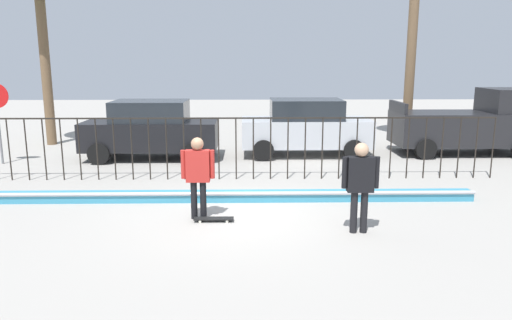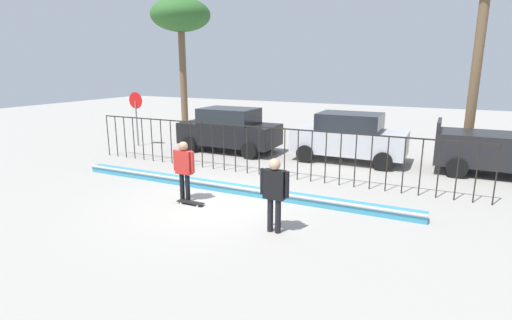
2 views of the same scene
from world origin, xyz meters
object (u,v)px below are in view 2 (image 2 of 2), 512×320
Objects in this scene: skateboarder at (184,166)px; skateboard at (191,202)px; parked_car_black at (229,129)px; stop_sign at (136,111)px; camera_operator at (274,189)px; palm_tree_short at (181,18)px; parked_car_silver at (349,137)px.

skateboarder is 2.10× the size of skateboard.
stop_sign reaches higher than parked_car_black.
palm_tree_short reaches higher than camera_operator.
camera_operator is at bearing -49.90° from skateboarder.
skateboard is at bearing -39.14° from stop_sign.
parked_car_silver reaches higher than camera_operator.
skateboard is 0.47× the size of camera_operator.
skateboarder is 0.39× the size of parked_car_silver.
parked_car_black is at bearing 74.89° from skateboarder.
skateboarder is 1.02m from skateboard.
stop_sign is 0.35× the size of palm_tree_short.
skateboard is at bearing -70.81° from parked_car_black.
stop_sign is at bearing 106.55° from skateboarder.
parked_car_black is at bearing -48.18° from camera_operator.
palm_tree_short is (-6.83, 9.23, 6.03)m from skateboard.
stop_sign is (-9.65, -1.23, 0.64)m from parked_car_silver.
camera_operator is 0.40× the size of parked_car_black.
camera_operator is 7.59m from parked_car_silver.
camera_operator reaches higher than skateboard.
camera_operator is (3.08, -0.88, 0.02)m from skateboarder.
parked_car_silver is at bearing 54.56° from skateboard.
palm_tree_short is (-6.52, 9.03, 5.08)m from skateboarder.
parked_car_silver reaches higher than skateboard.
palm_tree_short is at bearing 164.48° from parked_car_silver.
skateboarder is at bearing -115.78° from parked_car_silver.
stop_sign reaches higher than parked_car_silver.
skateboarder is 0.24× the size of palm_tree_short.
parked_car_silver is 9.75m from stop_sign.
palm_tree_short reaches higher than parked_car_black.
parked_car_silver is (-0.10, 7.59, -0.06)m from camera_operator.
parked_car_black is 1.00× the size of parked_car_silver.
stop_sign is at bearing -174.54° from parked_car_silver.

